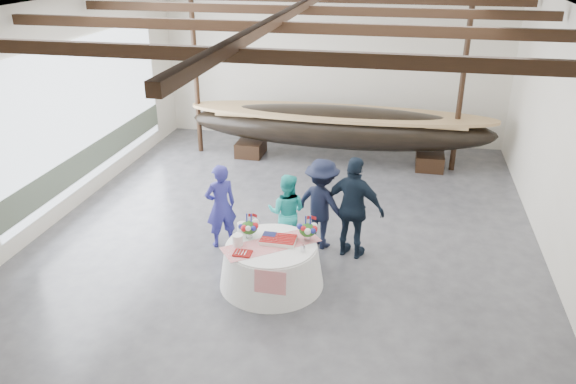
# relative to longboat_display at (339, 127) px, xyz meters

# --- Properties ---
(floor) EXTENTS (10.00, 12.00, 0.01)m
(floor) POSITION_rel_longboat_display_xyz_m (-0.46, -4.14, -0.98)
(floor) COLOR #3D3D42
(floor) RESTS_ON ground
(wall_back) EXTENTS (10.00, 0.02, 4.50)m
(wall_back) POSITION_rel_longboat_display_xyz_m (-0.46, 1.86, 1.27)
(wall_back) COLOR silver
(wall_back) RESTS_ON ground
(wall_front) EXTENTS (10.00, 0.02, 4.50)m
(wall_front) POSITION_rel_longboat_display_xyz_m (-0.46, -10.14, 1.27)
(wall_front) COLOR silver
(wall_front) RESTS_ON ground
(wall_left) EXTENTS (0.02, 12.00, 4.50)m
(wall_left) POSITION_rel_longboat_display_xyz_m (-5.46, -4.14, 1.27)
(wall_left) COLOR silver
(wall_left) RESTS_ON ground
(wall_right) EXTENTS (0.02, 12.00, 4.50)m
(wall_right) POSITION_rel_longboat_display_xyz_m (4.54, -4.14, 1.27)
(wall_right) COLOR silver
(wall_right) RESTS_ON ground
(ceiling) EXTENTS (10.00, 12.00, 0.01)m
(ceiling) POSITION_rel_longboat_display_xyz_m (-0.46, -4.14, 3.52)
(ceiling) COLOR white
(ceiling) RESTS_ON wall_back
(pavilion_structure) EXTENTS (9.80, 11.76, 4.50)m
(pavilion_structure) POSITION_rel_longboat_display_xyz_m (-0.46, -3.41, 3.02)
(pavilion_structure) COLOR black
(pavilion_structure) RESTS_ON ground
(open_bay) EXTENTS (0.03, 7.00, 3.20)m
(open_bay) POSITION_rel_longboat_display_xyz_m (-5.41, -3.14, 0.84)
(open_bay) COLOR silver
(open_bay) RESTS_ON ground
(longboat_display) EXTENTS (8.20, 1.64, 1.54)m
(longboat_display) POSITION_rel_longboat_display_xyz_m (0.00, 0.00, 0.00)
(longboat_display) COLOR black
(longboat_display) RESTS_ON ground
(banquet_table) EXTENTS (1.83, 1.83, 0.79)m
(banquet_table) POSITION_rel_longboat_display_xyz_m (-0.37, -6.24, -0.59)
(banquet_table) COLOR white
(banquet_table) RESTS_ON ground
(tabletop_items) EXTENTS (1.67, 1.47, 0.40)m
(tabletop_items) POSITION_rel_longboat_display_xyz_m (-0.37, -6.09, -0.05)
(tabletop_items) COLOR red
(tabletop_items) RESTS_ON banquet_table
(guest_woman_blue) EXTENTS (0.74, 0.70, 1.71)m
(guest_woman_blue) POSITION_rel_longboat_display_xyz_m (-1.65, -5.09, -0.13)
(guest_woman_blue) COLOR navy
(guest_woman_blue) RESTS_ON ground
(guest_woman_teal) EXTENTS (0.76, 0.59, 1.55)m
(guest_woman_teal) POSITION_rel_longboat_display_xyz_m (-0.37, -4.95, -0.20)
(guest_woman_teal) COLOR #23B5AE
(guest_woman_teal) RESTS_ON ground
(guest_man_left) EXTENTS (1.35, 1.12, 1.82)m
(guest_man_left) POSITION_rel_longboat_display_xyz_m (0.27, -4.71, -0.07)
(guest_man_left) COLOR black
(guest_man_left) RESTS_ON ground
(guest_man_right) EXTENTS (1.26, 0.81, 2.00)m
(guest_man_right) POSITION_rel_longboat_display_xyz_m (0.92, -4.97, 0.02)
(guest_man_right) COLOR black
(guest_man_right) RESTS_ON ground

